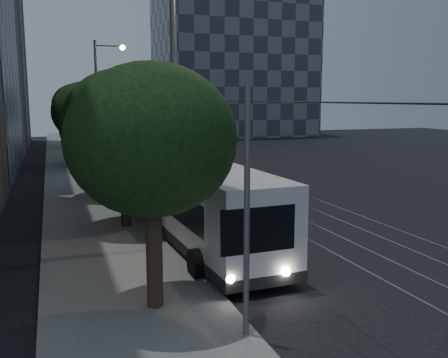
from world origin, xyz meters
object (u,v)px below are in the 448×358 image
at_px(car_white_a, 122,163).
at_px(car_white_c, 121,155).
at_px(car_white_d, 108,147).
at_px(streetlamp_far, 102,93).
at_px(pickup_silver, 147,172).
at_px(car_white_b, 137,159).
at_px(trolleybus, 197,200).
at_px(streetlamp_near, 185,74).

xyz_separation_m(car_white_a, car_white_c, (0.78, 6.30, -0.06)).
bearing_deg(car_white_d, streetlamp_far, -118.95).
height_order(pickup_silver, streetlamp_far, streetlamp_far).
distance_m(car_white_b, car_white_d, 12.71).
height_order(car_white_b, car_white_d, car_white_b).
height_order(trolleybus, car_white_c, trolleybus).
bearing_deg(car_white_b, trolleybus, -88.67).
bearing_deg(streetlamp_far, car_white_a, -62.43).
relative_size(car_white_a, car_white_c, 1.07).
xyz_separation_m(car_white_b, car_white_d, (-1.01, 12.67, -0.07)).
bearing_deg(pickup_silver, car_white_a, 99.69).
distance_m(pickup_silver, car_white_d, 20.38).
bearing_deg(streetlamp_near, pickup_silver, 84.74).
distance_m(car_white_d, streetlamp_near, 37.01).
height_order(pickup_silver, car_white_a, pickup_silver).
xyz_separation_m(car_white_d, streetlamp_far, (-1.67, -12.80, 5.55)).
relative_size(car_white_a, streetlamp_near, 0.36).
height_order(trolleybus, streetlamp_far, streetlamp_far).
bearing_deg(trolleybus, car_white_b, 83.67).
distance_m(car_white_c, car_white_d, 8.57).
distance_m(pickup_silver, streetlamp_far, 9.56).
relative_size(car_white_b, streetlamp_far, 0.46).
bearing_deg(trolleybus, pickup_silver, 84.12).
relative_size(car_white_a, streetlamp_far, 0.39).
distance_m(pickup_silver, streetlamp_near, 17.23).
bearing_deg(pickup_silver, car_white_c, 90.41).
height_order(trolleybus, car_white_a, trolleybus).
distance_m(trolleybus, streetlamp_far, 23.24).
bearing_deg(car_white_a, trolleybus, -112.72).
bearing_deg(streetlamp_far, car_white_c, 66.24).
xyz_separation_m(car_white_c, streetlamp_near, (-1.25, -27.94, 5.96)).
xyz_separation_m(car_white_c, streetlamp_far, (-1.86, -4.23, 5.54)).
distance_m(trolleybus, car_white_d, 35.59).
bearing_deg(car_white_a, car_white_c, 59.69).
xyz_separation_m(car_white_b, car_white_c, (-0.82, 4.10, -0.07)).
xyz_separation_m(trolleybus, car_white_b, (1.40, 22.90, -1.04)).
height_order(trolleybus, streetlamp_near, streetlamp_near).
bearing_deg(car_white_d, car_white_b, -106.94).
bearing_deg(car_white_c, pickup_silver, -110.98).
relative_size(trolleybus, car_white_c, 3.41).
height_order(pickup_silver, car_white_b, pickup_silver).
xyz_separation_m(car_white_a, car_white_d, (0.59, 14.87, -0.07)).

